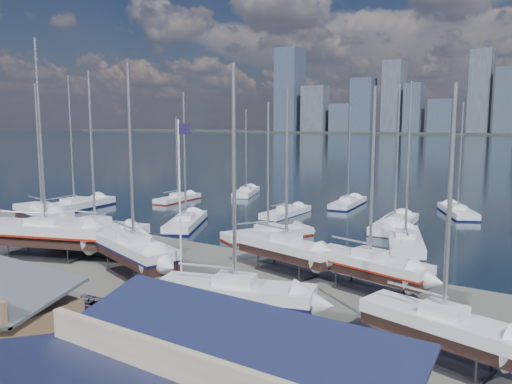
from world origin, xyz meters
The scene contains 22 objects.
ground centered at (0.00, -10.00, 0.00)m, with size 1400.00×1400.00×0.00m, color #605E59.
sailboat_cradle_0 centered at (-22.07, -5.64, 2.06)m, with size 10.10×4.63×15.77m.
sailboat_cradle_1 centered at (-12.58, -11.60, 2.21)m, with size 12.13×7.11×18.72m.
sailboat_cradle_2 centered at (-10.40, -8.09, 2.09)m, with size 10.26×4.47×16.19m.
sailboat_cradle_3 centered at (-2.18, -11.12, 2.07)m, with size 10.32×5.75×16.07m.
sailboat_cradle_4 centered at (7.22, -4.03, 1.99)m, with size 8.99×4.16×14.31m.
sailboat_cradle_5 centered at (10.13, -14.97, 2.01)m, with size 9.51×5.08×14.89m.
sailboat_cradle_6 centered at (14.35, -4.88, 1.97)m, with size 8.97×4.29×14.13m.
sailboat_cradle_7 centered at (21.08, -12.90, 1.95)m, with size 8.46×4.08×13.51m.
sailboat_moored_0 centered at (-31.45, 5.36, 0.31)m, with size 5.19×12.96×18.83m.
sailboat_moored_1 centered at (-24.72, 18.70, 0.31)m, with size 3.25×9.07×13.28m.
sailboat_moored_2 centered at (-19.88, 30.01, 0.32)m, with size 6.16×9.99×14.62m.
sailboat_moored_3 centered at (-11.26, 5.21, 0.31)m, with size 7.60×10.76×15.85m.
sailboat_moored_4 centered at (-5.05, 17.34, 0.32)m, with size 2.56×9.05×13.66m.
sailboat_moored_5 centered at (-1.31, 28.49, 0.31)m, with size 3.68×10.03×14.67m.
sailboat_moored_6 centered at (-0.35, 5.41, 0.31)m, with size 7.08×9.76×14.45m.
sailboat_moored_7 centered at (9.06, 17.19, 0.32)m, with size 3.90×11.21×16.63m.
sailboat_moored_8 centered at (13.17, 29.85, 0.31)m, with size 6.96×10.27×15.03m.
sailboat_moored_9 centered at (12.46, 9.78, 0.32)m, with size 6.45×11.17×16.27m.
car_c centered at (3.18, -19.10, 0.66)m, with size 2.18×4.74×1.32m, color gray.
car_d centered at (2.22, -20.56, 0.67)m, with size 1.88×4.63×1.34m, color gray.
flagpole centered at (3.96, -12.51, 6.86)m, with size 1.05×0.12×11.92m.
Camera 1 is at (26.14, -37.17, 11.65)m, focal length 35.00 mm.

